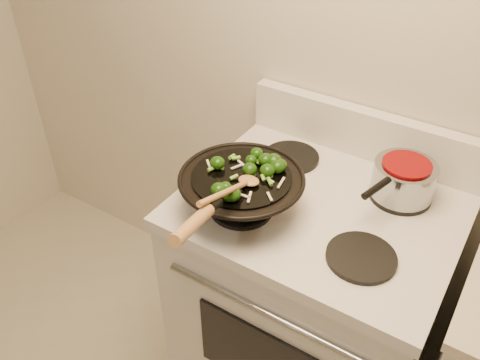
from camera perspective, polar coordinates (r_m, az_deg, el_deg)
The scene contains 5 objects.
stove at distance 1.81m, azimuth 7.79°, elevation -13.53°, with size 0.78×0.67×1.08m.
wok at distance 1.40m, azimuth 0.11°, elevation -1.18°, with size 0.35×0.57×0.24m.
stirfry at distance 1.36m, azimuth 1.31°, elevation 0.99°, with size 0.25×0.25×0.04m.
wooden_spoon at distance 1.28m, azimuth -0.48°, elevation -0.80°, with size 0.06×0.26×0.10m.
saucepan at distance 1.52m, azimuth 17.87°, elevation 0.12°, with size 0.18×0.28×0.11m.
Camera 1 is at (0.41, 0.09, 1.86)m, focal length 38.00 mm.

